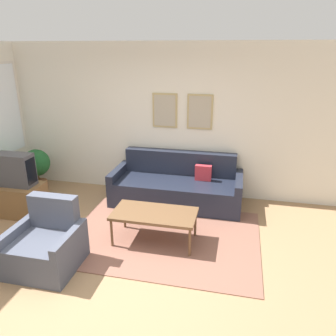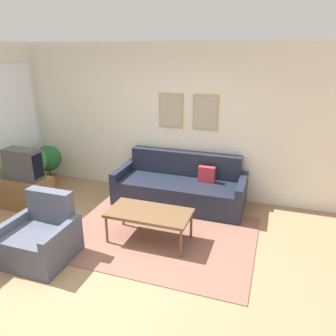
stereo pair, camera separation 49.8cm
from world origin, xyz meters
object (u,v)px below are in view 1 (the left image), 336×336
coffee_table (154,215)px  tv (15,170)px  couch (177,187)px  armchair (46,246)px  potted_plant_tall (8,173)px

coffee_table → tv: tv is taller
couch → armchair: size_ratio=2.63×
couch → tv: 2.67m
coffee_table → couch: bearing=87.3°
couch → tv: tv is taller
couch → potted_plant_tall: bearing=-165.1°
tv → armchair: bearing=-43.7°
potted_plant_tall → coffee_table: bearing=-11.9°
tv → armchair: size_ratio=0.71×
tv → potted_plant_tall: 0.45m
coffee_table → potted_plant_tall: potted_plant_tall is taller
potted_plant_tall → couch: bearing=14.9°
coffee_table → armchair: armchair is taller
armchair → potted_plant_tall: size_ratio=0.91×
tv → coffee_table: bearing=-7.8°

